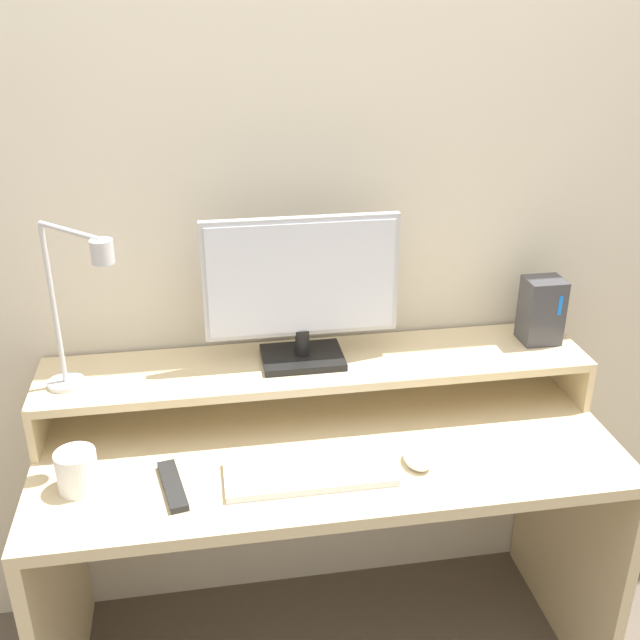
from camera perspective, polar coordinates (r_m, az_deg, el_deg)
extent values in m
cube|color=beige|center=(1.92, -1.05, 9.78)|extent=(6.00, 0.05, 2.50)
cube|color=beige|center=(1.86, 0.61, -9.67)|extent=(1.40, 0.59, 0.03)
cube|color=beige|center=(2.10, -19.26, -18.94)|extent=(0.03, 0.59, 0.68)
cube|color=beige|center=(2.27, 18.45, -15.01)|extent=(0.03, 0.59, 0.68)
cube|color=beige|center=(1.98, -20.50, -6.58)|extent=(0.02, 0.27, 0.12)
cube|color=beige|center=(2.16, 18.23, -3.49)|extent=(0.02, 0.27, 0.12)
cube|color=beige|center=(1.92, -0.21, -3.45)|extent=(1.40, 0.27, 0.02)
cube|color=black|center=(1.91, -1.35, -2.86)|extent=(0.21, 0.15, 0.02)
cylinder|color=black|center=(1.89, -1.36, -1.69)|extent=(0.04, 0.04, 0.07)
cube|color=#B7B7BC|center=(1.83, -1.43, 3.28)|extent=(0.48, 0.02, 0.30)
cube|color=silver|center=(1.82, -1.39, 3.16)|extent=(0.46, 0.01, 0.28)
cylinder|color=silver|center=(1.90, -18.77, -4.56)|extent=(0.09, 0.09, 0.01)
cylinder|color=silver|center=(1.82, -19.63, 1.03)|extent=(0.01, 0.01, 0.39)
cylinder|color=silver|center=(1.67, -18.55, 6.43)|extent=(0.15, 0.15, 0.01)
cylinder|color=silver|center=(1.60, -16.27, 5.03)|extent=(0.05, 0.05, 0.05)
cube|color=#3D3D42|center=(2.07, 16.52, 0.71)|extent=(0.10, 0.09, 0.18)
cube|color=#1972F2|center=(2.03, 17.84, 1.05)|extent=(0.01, 0.00, 0.05)
cube|color=silver|center=(1.73, -0.80, -11.52)|extent=(0.39, 0.15, 0.02)
cube|color=#AFAFB3|center=(1.73, -0.80, -11.38)|extent=(0.36, 0.12, 0.01)
ellipsoid|color=white|center=(1.78, 7.43, -10.39)|extent=(0.06, 0.10, 0.03)
cube|color=black|center=(1.73, -11.16, -12.28)|extent=(0.07, 0.18, 0.02)
cylinder|color=white|center=(1.76, -18.02, -10.87)|extent=(0.09, 0.09, 0.10)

